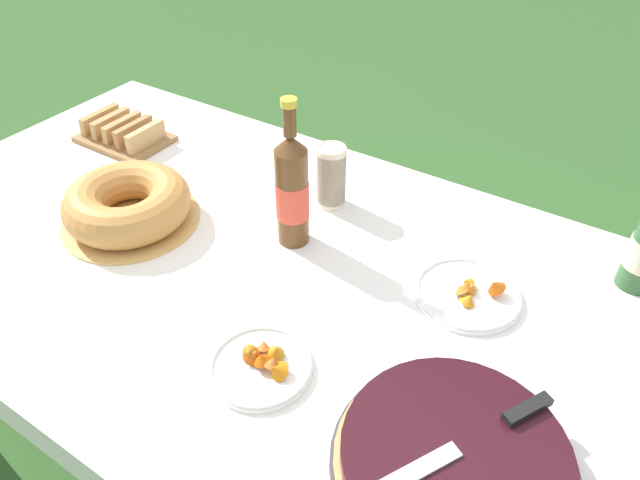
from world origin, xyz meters
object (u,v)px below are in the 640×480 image
Objects in this scene: serving_knife at (473,439)px; snack_plate_near at (262,365)px; bread_board at (124,133)px; bundt_cake at (128,204)px; berry_tart at (454,460)px; cider_bottle_amber at (292,191)px; snack_plate_left at (468,293)px; cup_stack at (331,176)px.

snack_plate_near is at bearing -56.44° from serving_knife.
bread_board is (-1.24, 0.42, -0.04)m from serving_knife.
berry_tart is at bearing -11.35° from bundt_cake.
cider_bottle_amber is 1.36× the size of bread_board.
bundt_cake reaches higher than serving_knife.
snack_plate_left is 0.85× the size of bread_board.
snack_plate_left is 1.10m from bread_board.
cider_bottle_amber is at bearing -90.56° from serving_knife.
snack_plate_left reaches higher than snack_plate_near.
berry_tart is 1.16× the size of bundt_cake.
snack_plate_near is at bearing -27.94° from bread_board.
berry_tart is 2.35× the size of cup_stack.
bread_board is at bearing -174.97° from cup_stack.
bundt_cake is (-0.92, 0.16, -0.01)m from serving_knife.
serving_knife is at bearing -68.99° from snack_plate_left.
berry_tart is at bearing -72.23° from snack_plate_left.
snack_plate_near is at bearing -122.92° from snack_plate_left.
bread_board is at bearing 152.06° from snack_plate_near.
berry_tart is 0.37m from snack_plate_near.
cider_bottle_amber is at bearing 115.94° from snack_plate_near.
bundt_cake is 2.03× the size of cup_stack.
serving_knife is at bearing -9.64° from bundt_cake.
snack_plate_near is (-0.38, -0.03, -0.05)m from serving_knife.
bread_board is (-0.69, 0.11, -0.11)m from cider_bottle_amber.
bundt_cake is 0.49m from cup_stack.
cider_bottle_amber is (-0.54, 0.34, 0.11)m from berry_tart.
bundt_cake is 0.41m from bread_board.
berry_tart is 0.64m from cider_bottle_amber.
cup_stack is (-0.54, 0.51, 0.05)m from berry_tart.
bread_board is (-0.31, 0.27, -0.03)m from bundt_cake.
bundt_cake reaches higher than snack_plate_near.
bread_board reaches higher than snack_plate_left.
cup_stack is 0.73× the size of snack_plate_left.
serving_knife is 2.08× the size of cup_stack.
serving_knife is 0.39m from snack_plate_near.
serving_knife reaches higher than berry_tart.
snack_plate_near is at bearing -71.66° from cup_stack.
snack_plate_left is at bearing -3.70° from bread_board.
serving_knife is at bearing 60.90° from berry_tart.
serving_knife is 0.94m from bundt_cake.
cider_bottle_amber reaches higher than snack_plate_near.
berry_tart is 0.93m from bundt_cake.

